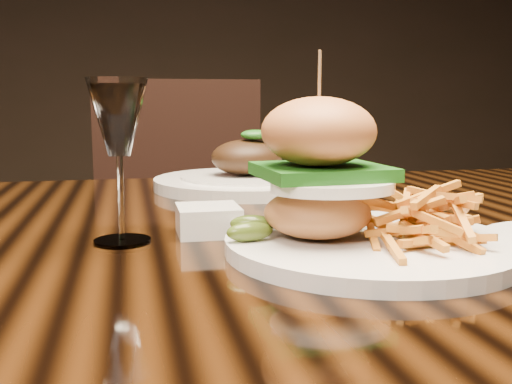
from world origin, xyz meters
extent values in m
plane|color=#433124|center=(0.00, 3.50, 1.40)|extent=(6.00, 0.00, 6.00)
cube|color=black|center=(0.00, 0.00, 0.73)|extent=(1.60, 0.90, 0.04)
cylinder|color=silver|center=(0.09, -0.15, 0.76)|extent=(0.28, 0.28, 0.01)
ellipsoid|color=#9C6132|center=(0.04, -0.14, 0.79)|extent=(0.10, 0.10, 0.05)
ellipsoid|color=white|center=(0.04, -0.15, 0.82)|extent=(0.12, 0.09, 0.01)
ellipsoid|color=orange|center=(0.06, -0.17, 0.82)|extent=(0.02, 0.02, 0.01)
cube|color=#236619|center=(0.04, -0.14, 0.83)|extent=(0.12, 0.11, 0.01)
ellipsoid|color=#A2592C|center=(0.04, -0.14, 0.87)|extent=(0.11, 0.11, 0.06)
cylinder|color=olive|center=(0.04, -0.14, 0.90)|extent=(0.00, 0.00, 0.08)
ellipsoid|color=#2C3C10|center=(-0.03, -0.14, 0.77)|extent=(0.05, 0.02, 0.02)
ellipsoid|color=#2C3C10|center=(-0.02, -0.11, 0.77)|extent=(0.05, 0.03, 0.02)
cube|color=silver|center=(-0.06, -0.04, 0.77)|extent=(0.09, 0.09, 0.03)
cylinder|color=white|center=(-0.15, -0.06, 0.75)|extent=(0.06, 0.06, 0.00)
cylinder|color=white|center=(-0.15, -0.06, 0.80)|extent=(0.01, 0.01, 0.09)
cone|color=white|center=(-0.15, -0.06, 0.88)|extent=(0.06, 0.06, 0.08)
cylinder|color=silver|center=(0.05, 0.29, 0.76)|extent=(0.30, 0.30, 0.02)
cylinder|color=silver|center=(0.05, 0.29, 0.76)|extent=(0.22, 0.22, 0.02)
ellipsoid|color=black|center=(0.05, 0.29, 0.80)|extent=(0.12, 0.10, 0.06)
ellipsoid|color=#236619|center=(0.06, 0.28, 0.84)|extent=(0.05, 0.03, 0.02)
cube|color=black|center=(-0.01, 0.80, 0.45)|extent=(0.47, 0.47, 0.06)
cube|color=black|center=(0.00, 1.01, 0.70)|extent=(0.46, 0.06, 0.50)
cylinder|color=black|center=(-0.19, 0.99, 0.23)|extent=(0.04, 0.04, 0.45)
cylinder|color=black|center=(0.19, 0.99, 0.23)|extent=(0.04, 0.04, 0.45)
camera|label=1|loc=(-0.14, -0.67, 0.89)|focal=42.00mm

